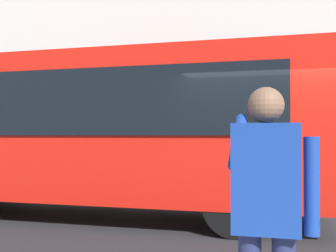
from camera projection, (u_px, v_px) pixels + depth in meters
ground_plane at (268, 232)px, 6.81m from camera, size 60.00×60.00×0.00m
red_bus at (87, 128)px, 8.35m from camera, size 9.05×2.54×3.08m
pedestrian_photographer at (267, 204)px, 2.58m from camera, size 0.53×0.52×1.70m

